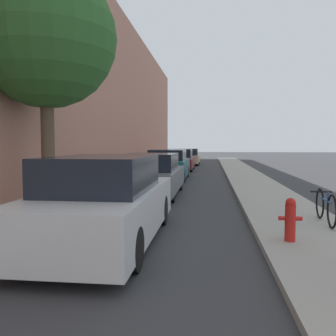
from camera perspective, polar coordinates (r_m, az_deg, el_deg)
ground_plane at (r=15.69m, az=2.83°, el=-2.53°), size 120.00×120.00×0.00m
sidewalk_left at (r=16.14m, az=-7.50°, el=-2.17°), size 2.00×52.00×0.12m
sidewalk_right at (r=15.75m, az=13.43°, el=-2.39°), size 2.00×52.00×0.12m
building_facade_left at (r=16.68m, az=-12.27°, el=13.65°), size 0.70×52.00×9.21m
parked_car_white at (r=6.49m, az=-9.89°, el=-5.32°), size 1.80×4.69×1.54m
parked_car_grey at (r=12.19m, az=-2.66°, el=-1.16°), size 1.87×4.64×1.42m
parked_car_teal at (r=17.62m, az=0.05°, el=0.44°), size 1.83×4.57×1.46m
parked_car_maroon at (r=23.66m, az=1.74°, el=1.23°), size 1.90×4.33×1.40m
parked_car_champagne at (r=29.77m, az=3.17°, el=1.75°), size 1.87×4.67×1.34m
street_tree_near at (r=9.84m, az=-18.83°, el=18.96°), size 3.48×3.48×5.99m
fire_hydrant at (r=6.40m, az=18.80°, el=-7.63°), size 0.38×0.18×0.73m
bicycle at (r=8.09m, az=23.67°, el=-5.62°), size 0.44×1.62×0.66m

